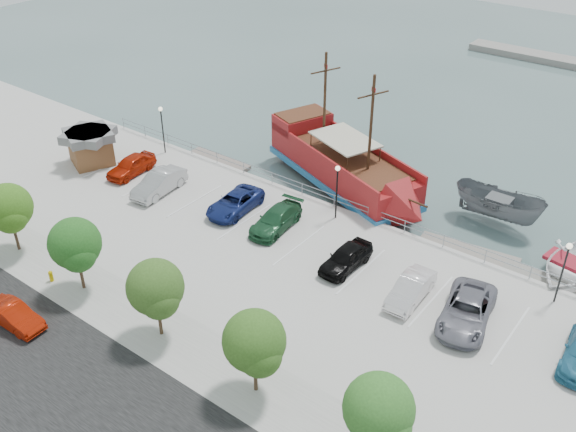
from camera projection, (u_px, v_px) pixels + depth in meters
The scene contains 28 objects.
ground at pixel (282, 271), 43.48m from camera, with size 160.00×160.00×0.00m, color #405654.
street at pixel (88, 407), 32.12m from camera, with size 100.00×8.00×0.04m, color black.
sidewalk at pixel (174, 341), 36.18m from camera, with size 100.00×4.00×0.05m, color gray.
seawall_railing at pixel (345, 204), 47.96m from camera, with size 50.00×0.06×1.00m.
pirate_ship at pixel (352, 173), 51.55m from camera, with size 17.81×10.64×11.09m.
patrol_boat at pixel (498, 208), 47.85m from camera, with size 2.61×6.93×2.68m, color slate.
speedboat at pixel (575, 269), 42.36m from camera, with size 5.31×7.44×1.54m, color white.
dock_west at pixel (218, 161), 56.93m from camera, with size 6.29×1.80×0.36m, color gray.
dock_mid at pixel (467, 253), 44.84m from camera, with size 6.99×2.00×0.40m, color gray.
dock_east at pixel (555, 286), 41.72m from camera, with size 7.00×2.00×0.40m, color gray.
shed at pixel (90, 146), 54.09m from camera, with size 4.69×4.69×2.93m.
street_sedan at pixel (14, 315), 37.02m from camera, with size 1.44×4.12×1.36m, color #9C1804.
fire_hydrant at pixel (51, 276), 40.63m from camera, with size 0.28×0.28×0.81m.
lamp_post_left at pixel (162, 122), 55.02m from camera, with size 0.36×0.36×4.28m.
lamp_post_mid at pixel (337, 183), 45.80m from camera, with size 0.36×0.36×4.28m.
lamp_post_right at pixel (565, 262), 37.61m from camera, with size 0.36×0.36×4.28m.
tree_b at pixel (9, 209), 42.00m from camera, with size 3.30×3.20×5.00m.
tree_c at pixel (76, 246), 38.41m from camera, with size 3.30×3.20×5.00m.
tree_d at pixel (156, 290), 34.83m from camera, with size 3.30×3.20×5.00m.
tree_e at pixel (256, 344), 31.24m from camera, with size 3.30×3.20×5.00m.
tree_f at pixel (381, 413), 27.66m from camera, with size 3.30×3.20×5.00m.
parked_car_a at pixel (131, 165), 52.79m from camera, with size 1.85×4.59×1.56m, color #AC1D06.
parked_car_b at pixel (159, 183), 50.11m from camera, with size 1.77×5.07×1.67m, color #A6A6A6.
parked_car_c at pixel (235, 203), 47.79m from camera, with size 2.37×5.14×1.43m, color navy.
parked_car_d at pixel (276, 220), 45.76m from camera, with size 2.05×5.05×1.46m, color #1D4E2D.
parked_car_e at pixel (346, 258), 41.74m from camera, with size 1.79×4.45×1.52m, color black.
parked_car_f at pixel (411, 289), 38.98m from camera, with size 1.57×4.51×1.48m, color white.
parked_car_g at pixel (467, 311), 37.16m from camera, with size 2.69×5.82×1.62m, color slate.
Camera 1 is at (21.41, -27.64, 25.13)m, focal length 40.00 mm.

